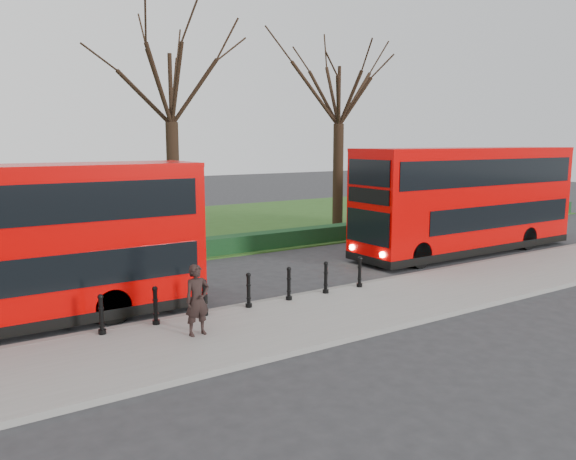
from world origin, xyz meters
TOP-DOWN VIEW (x-y plane):
  - ground at (0.00, 0.00)m, footprint 120.00×120.00m
  - pavement at (0.00, -3.00)m, footprint 60.00×4.00m
  - kerb at (0.00, -1.00)m, footprint 60.00×0.25m
  - grass_verge at (0.00, 15.00)m, footprint 60.00×18.00m
  - hedge at (0.00, 6.80)m, footprint 60.00×0.90m
  - yellow_line_outer at (0.00, -0.70)m, footprint 60.00×0.10m
  - yellow_line_inner at (0.00, -0.50)m, footprint 60.00×0.10m
  - tree_mid at (2.00, 10.00)m, footprint 6.88×6.88m
  - tree_right at (12.00, 10.00)m, footprint 6.98×6.98m
  - bollard_row at (-0.29, -1.35)m, footprint 8.74×0.15m
  - bus_rear at (12.47, 1.17)m, footprint 11.87×2.73m
  - pedestrian at (-2.55, -2.74)m, footprint 0.69×0.48m

SIDE VIEW (x-z plane):
  - ground at x=0.00m, z-range 0.00..0.00m
  - yellow_line_outer at x=0.00m, z-range 0.00..0.01m
  - yellow_line_inner at x=0.00m, z-range 0.00..0.01m
  - grass_verge at x=0.00m, z-range 0.00..0.06m
  - pavement at x=0.00m, z-range 0.00..0.15m
  - kerb at x=0.00m, z-range -0.01..0.15m
  - hedge at x=0.00m, z-range 0.00..0.80m
  - bollard_row at x=-0.29m, z-range 0.15..1.15m
  - pedestrian at x=-2.55m, z-range 0.15..1.98m
  - bus_rear at x=12.47m, z-range 0.02..4.74m
  - tree_mid at x=2.00m, z-range 2.44..13.19m
  - tree_right at x=12.00m, z-range 2.47..13.38m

